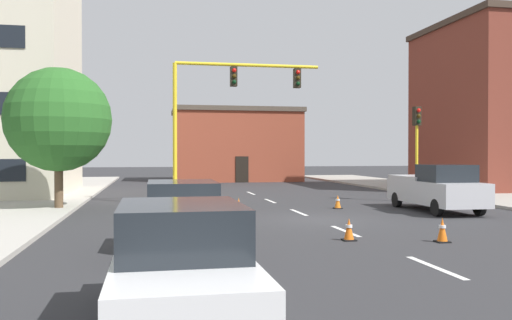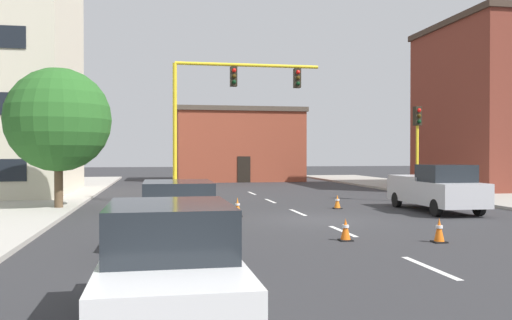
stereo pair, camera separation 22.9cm
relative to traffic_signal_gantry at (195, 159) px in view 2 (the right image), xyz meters
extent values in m
plane|color=#2D2D30|center=(3.93, -6.86, -2.18)|extent=(160.00, 160.00, 0.00)
cube|color=#B2ADA3|center=(-8.24, 1.14, -2.11)|extent=(6.00, 56.00, 0.14)
cube|color=#9E998E|center=(16.09, 1.14, -2.11)|extent=(6.00, 56.00, 0.14)
cube|color=silver|center=(3.93, -15.36, -2.17)|extent=(0.16, 2.40, 0.01)
cube|color=silver|center=(3.93, -9.86, -2.17)|extent=(0.16, 2.40, 0.01)
cube|color=silver|center=(3.93, -4.36, -2.17)|extent=(0.16, 2.40, 0.01)
cube|color=silver|center=(3.93, 1.14, -2.17)|extent=(0.16, 2.40, 0.01)
cube|color=silver|center=(3.93, 6.64, -2.17)|extent=(0.16, 2.40, 0.01)
cube|color=brown|center=(5.39, 22.42, 0.85)|extent=(10.93, 7.11, 6.05)
cube|color=#4C4238|center=(5.39, 22.42, 4.07)|extent=(11.23, 7.41, 0.40)
cube|color=black|center=(5.39, 18.84, -1.08)|extent=(1.10, 0.06, 2.20)
cube|color=yellow|center=(-0.97, 0.00, -1.90)|extent=(1.80, 1.20, 0.55)
cylinder|color=yellow|center=(-0.97, 0.00, 1.47)|extent=(0.20, 0.20, 6.20)
cylinder|color=yellow|center=(2.57, 0.00, 4.57)|extent=(7.07, 0.16, 0.16)
cube|color=black|center=(1.86, 0.00, 4.00)|extent=(0.32, 0.36, 0.95)
sphere|color=red|center=(1.86, -0.19, 4.27)|extent=(0.20, 0.20, 0.20)
sphere|color=#38280A|center=(1.86, -0.19, 3.99)|extent=(0.20, 0.20, 0.20)
sphere|color=black|center=(1.86, -0.19, 3.71)|extent=(0.20, 0.20, 0.20)
cube|color=black|center=(5.04, 0.00, 4.00)|extent=(0.32, 0.36, 0.95)
sphere|color=red|center=(5.04, -0.19, 4.27)|extent=(0.20, 0.20, 0.20)
sphere|color=#38280A|center=(5.04, -0.19, 3.99)|extent=(0.20, 0.20, 0.20)
sphere|color=black|center=(5.04, -0.19, 3.71)|extent=(0.20, 0.20, 0.20)
cylinder|color=yellow|center=(11.07, -0.77, 0.22)|extent=(0.14, 0.14, 4.80)
cube|color=black|center=(11.07, -0.77, 2.15)|extent=(0.32, 0.36, 0.95)
sphere|color=red|center=(11.07, -0.96, 2.42)|extent=(0.20, 0.20, 0.20)
sphere|color=#38280A|center=(11.07, -0.96, 2.14)|extent=(0.20, 0.20, 0.20)
sphere|color=black|center=(11.07, -0.96, 1.86)|extent=(0.20, 0.20, 0.20)
cylinder|color=brown|center=(-5.94, -1.84, -1.07)|extent=(0.36, 0.36, 2.22)
sphere|color=#286023|center=(-5.94, -1.84, 1.70)|extent=(4.42, 4.42, 4.42)
cube|color=#BCBCC1|center=(9.76, -4.93, -1.36)|extent=(2.12, 5.44, 0.95)
cube|color=#1E2328|center=(9.74, -5.83, -0.54)|extent=(1.88, 1.84, 0.70)
cube|color=#BCBCC1|center=(9.79, -3.74, -0.81)|extent=(2.06, 2.85, 0.16)
cylinder|color=black|center=(10.62, -6.79, -1.84)|extent=(0.23, 0.68, 0.68)
cylinder|color=black|center=(8.82, -6.75, -1.84)|extent=(0.23, 0.68, 0.68)
cylinder|color=black|center=(10.70, -3.12, -1.84)|extent=(0.23, 0.68, 0.68)
cylinder|color=black|center=(8.90, -3.08, -1.84)|extent=(0.23, 0.68, 0.68)
cube|color=white|center=(-1.64, -18.40, -1.49)|extent=(1.88, 4.51, 0.70)
cube|color=#1E2328|center=(-1.64, -18.30, -0.79)|extent=(1.72, 2.31, 0.70)
cylinder|color=black|center=(-2.47, -16.88, -1.84)|extent=(0.22, 0.68, 0.68)
cylinder|color=black|center=(-0.82, -16.87, -1.84)|extent=(0.22, 0.68, 0.68)
cube|color=white|center=(-1.29, -12.34, -1.49)|extent=(1.88, 4.51, 0.70)
cube|color=#1E2328|center=(-1.29, -12.24, -0.79)|extent=(1.72, 2.31, 0.70)
cylinder|color=black|center=(-2.11, -10.81, -1.84)|extent=(0.22, 0.68, 0.68)
cylinder|color=black|center=(-0.46, -10.82, -1.84)|extent=(0.22, 0.68, 0.68)
cylinder|color=black|center=(-2.12, -13.87, -1.84)|extent=(0.22, 0.68, 0.68)
cylinder|color=black|center=(-0.47, -13.88, -1.84)|extent=(0.22, 0.68, 0.68)
cube|color=black|center=(3.38, -11.64, -2.16)|extent=(0.36, 0.36, 0.04)
cone|color=orange|center=(3.38, -11.64, -1.84)|extent=(0.28, 0.28, 0.59)
cylinder|color=white|center=(3.38, -11.64, -1.77)|extent=(0.19, 0.19, 0.08)
cube|color=black|center=(5.80, -12.40, -2.16)|extent=(0.36, 0.36, 0.04)
cone|color=orange|center=(5.80, -12.40, -1.82)|extent=(0.28, 0.28, 0.64)
cylinder|color=white|center=(5.80, -12.40, -1.74)|extent=(0.19, 0.19, 0.08)
cube|color=black|center=(1.26, -5.32, -2.16)|extent=(0.36, 0.36, 0.04)
cone|color=orange|center=(1.26, -5.32, -1.79)|extent=(0.28, 0.28, 0.70)
cylinder|color=white|center=(1.26, -5.32, -1.71)|extent=(0.19, 0.19, 0.08)
cube|color=black|center=(6.03, -3.21, -2.16)|extent=(0.36, 0.36, 0.04)
cone|color=orange|center=(6.03, -3.21, -1.85)|extent=(0.28, 0.28, 0.57)
cylinder|color=white|center=(6.03, -3.21, -1.78)|extent=(0.19, 0.19, 0.08)
camera|label=1|loc=(-2.03, -26.00, 0.27)|focal=37.99mm
camera|label=2|loc=(-1.81, -26.04, 0.27)|focal=37.99mm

